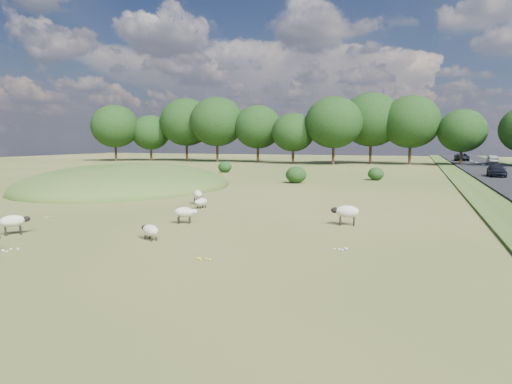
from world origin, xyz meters
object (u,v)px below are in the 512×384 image
at_px(sheep_4, 13,221).
at_px(sheep_6, 201,202).
at_px(sheep_2, 197,194).
at_px(car_0, 492,159).
at_px(sheep_5, 150,230).
at_px(sheep_0, 346,212).
at_px(car_3, 462,157).
at_px(car_5, 497,170).
at_px(sheep_3, 185,212).

distance_m(sheep_4, sheep_6, 10.07).
bearing_deg(sheep_2, car_0, -61.63).
bearing_deg(sheep_5, sheep_2, -45.58).
relative_size(sheep_0, car_3, 0.27).
distance_m(sheep_2, car_5, 33.23).
distance_m(sheep_0, car_0, 61.93).
relative_size(sheep_6, car_5, 0.28).
bearing_deg(sheep_6, sheep_3, 27.68).
bearing_deg(car_3, car_5, -90.00).
xyz_separation_m(sheep_3, sheep_6, (-1.44, 4.67, -0.18)).
bearing_deg(sheep_6, sheep_4, -12.83).
distance_m(car_0, car_5, 30.02).
height_order(sheep_2, sheep_5, sheep_2).
relative_size(sheep_0, car_0, 0.35).
xyz_separation_m(sheep_2, sheep_5, (2.77, -9.65, -0.22)).
distance_m(sheep_6, car_3, 68.02).
bearing_deg(sheep_6, car_5, 155.91).
height_order(sheep_0, sheep_6, sheep_0).
height_order(sheep_4, car_0, car_0).
xyz_separation_m(sheep_0, sheep_6, (-8.61, 2.62, -0.27)).
height_order(sheep_2, sheep_4, sheep_2).
bearing_deg(sheep_3, car_0, 53.82).
relative_size(sheep_4, sheep_6, 1.06).
distance_m(sheep_3, car_3, 72.14).
bearing_deg(sheep_5, car_5, -87.39).
xyz_separation_m(sheep_0, car_5, (10.62, 30.45, 0.25)).
bearing_deg(sheep_0, sheep_4, 22.25).
height_order(sheep_3, sheep_6, sheep_3).
distance_m(sheep_0, sheep_2, 10.39).
bearing_deg(sheep_3, sheep_6, 90.06).
distance_m(sheep_6, car_0, 62.04).
xyz_separation_m(sheep_3, sheep_4, (-5.43, -4.58, 0.03)).
height_order(car_0, car_5, car_5).
height_order(sheep_4, sheep_5, sheep_4).
height_order(sheep_0, car_5, car_5).
height_order(sheep_6, car_0, car_0).
bearing_deg(car_5, sheep_0, -109.24).
height_order(car_0, car_3, car_3).
height_order(car_3, car_5, car_3).
relative_size(sheep_0, sheep_2, 1.12).
bearing_deg(sheep_2, sheep_5, 157.51).
relative_size(sheep_3, sheep_5, 1.04).
xyz_separation_m(sheep_6, car_5, (19.24, 27.83, 0.52)).
bearing_deg(car_5, sheep_2, -127.42).
bearing_deg(car_3, sheep_3, -104.29).
bearing_deg(sheep_0, car_3, -104.35).
bearing_deg(sheep_6, sheep_2, -135.81).
xyz_separation_m(sheep_3, car_0, (21.60, 62.27, 0.32)).
relative_size(sheep_4, car_5, 0.30).
xyz_separation_m(sheep_5, sheep_6, (-1.81, 8.21, -0.01)).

